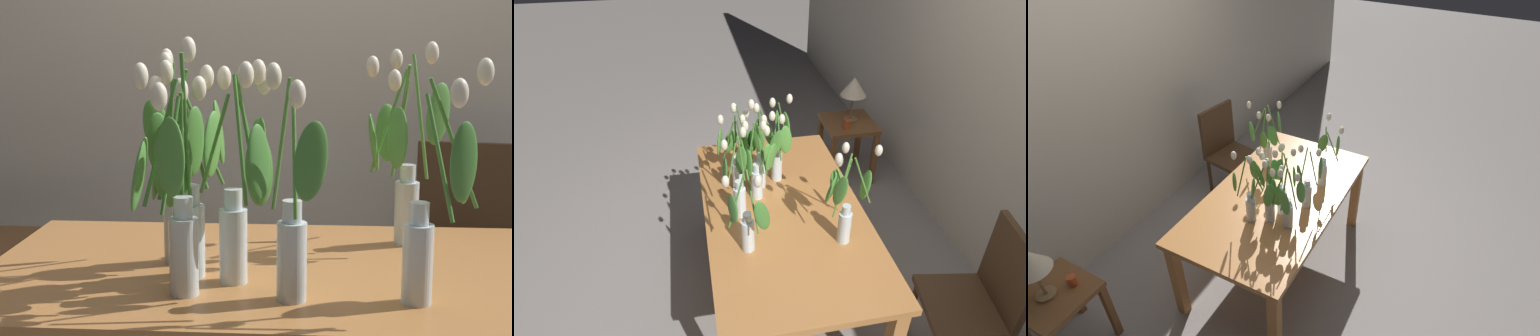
# 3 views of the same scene
# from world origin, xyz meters

# --- Properties ---
(ground_plane) EXTENTS (18.00, 18.00, 0.00)m
(ground_plane) POSITION_xyz_m (0.00, 0.00, 0.00)
(ground_plane) COLOR gray
(room_wall_rear) EXTENTS (9.00, 0.10, 2.70)m
(room_wall_rear) POSITION_xyz_m (0.00, 1.44, 1.35)
(room_wall_rear) COLOR beige
(room_wall_rear) RESTS_ON ground
(dining_table) EXTENTS (1.60, 0.90, 0.74)m
(dining_table) POSITION_xyz_m (0.00, 0.00, 0.65)
(dining_table) COLOR #B7753D
(dining_table) RESTS_ON ground
(tulip_vase_0) EXTENTS (0.19, 0.23, 0.54)m
(tulip_vase_0) POSITION_xyz_m (0.30, -0.25, 0.92)
(tulip_vase_0) COLOR silver
(tulip_vase_0) RESTS_ON dining_table
(tulip_vase_1) EXTENTS (0.15, 0.23, 0.59)m
(tulip_vase_1) POSITION_xyz_m (-0.27, -0.22, 0.96)
(tulip_vase_1) COLOR silver
(tulip_vase_1) RESTS_ON dining_table
(tulip_vase_2) EXTENTS (0.24, 0.28, 0.57)m
(tulip_vase_2) POSITION_xyz_m (0.29, 0.24, 0.97)
(tulip_vase_2) COLOR silver
(tulip_vase_2) RESTS_ON dining_table
(tulip_vase_3) EXTENTS (0.26, 0.18, 0.56)m
(tulip_vase_3) POSITION_xyz_m (-0.29, 0.03, 0.95)
(tulip_vase_3) COLOR silver
(tulip_vase_3) RESTS_ON dining_table
(tulip_vase_4) EXTENTS (0.23, 0.21, 0.53)m
(tulip_vase_4) POSITION_xyz_m (-0.14, -0.12, 0.96)
(tulip_vase_4) COLOR silver
(tulip_vase_4) RESTS_ON dining_table
(tulip_vase_5) EXTENTS (0.20, 0.16, 0.53)m
(tulip_vase_5) POSITION_xyz_m (-0.01, -0.25, 0.92)
(tulip_vase_5) COLOR silver
(tulip_vase_5) RESTS_ON dining_table
(tulip_vase_6) EXTENTS (0.16, 0.23, 0.55)m
(tulip_vase_6) POSITION_xyz_m (-0.28, -0.09, 0.94)
(tulip_vase_6) COLOR silver
(tulip_vase_6) RESTS_ON dining_table
(dining_chair) EXTENTS (0.46, 0.46, 0.93)m
(dining_chair) POSITION_xyz_m (0.62, 0.91, 0.52)
(dining_chair) COLOR #4C331E
(dining_chair) RESTS_ON ground
(side_table) EXTENTS (0.44, 0.44, 0.55)m
(side_table) POSITION_xyz_m (-1.30, 0.88, 0.43)
(side_table) COLOR brown
(side_table) RESTS_ON ground
(table_lamp) EXTENTS (0.22, 0.22, 0.40)m
(table_lamp) POSITION_xyz_m (-1.32, 0.90, 0.86)
(table_lamp) COLOR olive
(table_lamp) RESTS_ON side_table
(pillar_candle) EXTENTS (0.06, 0.06, 0.07)m
(pillar_candle) POSITION_xyz_m (-1.19, 0.82, 0.59)
(pillar_candle) COLOR #CC4C23
(pillar_candle) RESTS_ON side_table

